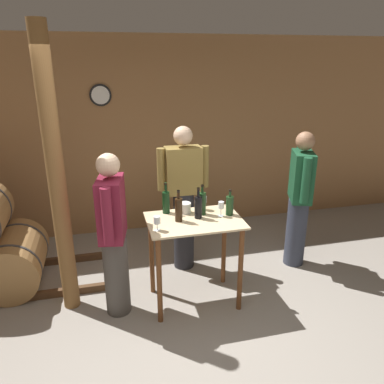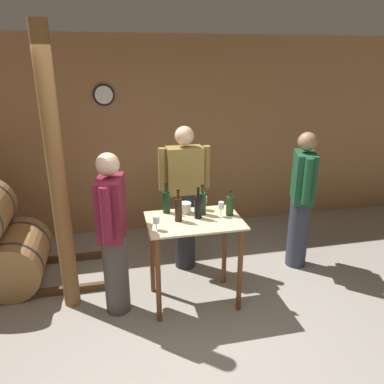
{
  "view_description": "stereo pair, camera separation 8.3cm",
  "coord_description": "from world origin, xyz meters",
  "views": [
    {
      "loc": [
        -0.66,
        -2.41,
        2.4
      ],
      "look_at": [
        0.16,
        0.91,
        1.17
      ],
      "focal_mm": 35.0,
      "sensor_mm": 36.0,
      "label": 1
    },
    {
      "loc": [
        -0.58,
        -2.43,
        2.4
      ],
      "look_at": [
        0.16,
        0.91,
        1.17
      ],
      "focal_mm": 35.0,
      "sensor_mm": 36.0,
      "label": 2
    }
  ],
  "objects": [
    {
      "name": "tasting_table",
      "position": [
        0.16,
        0.81,
        0.71
      ],
      "size": [
        0.92,
        0.62,
        0.92
      ],
      "color": "beige",
      "rests_on": "ground_plane"
    },
    {
      "name": "person_visitor_bearded",
      "position": [
        1.54,
        1.25,
        0.86
      ],
      "size": [
        0.34,
        0.56,
        1.64
      ],
      "color": "#333847",
      "rests_on": "ground_plane"
    },
    {
      "name": "wine_bottle_far_left",
      "position": [
        -0.07,
        1.04,
        1.04
      ],
      "size": [
        0.08,
        0.08,
        0.32
      ],
      "color": "black",
      "rests_on": "tasting_table"
    },
    {
      "name": "wine_bottle_center",
      "position": [
        0.21,
        0.84,
        1.04
      ],
      "size": [
        0.07,
        0.07,
        0.31
      ],
      "color": "black",
      "rests_on": "tasting_table"
    },
    {
      "name": "wine_glass_near_right",
      "position": [
        0.44,
        0.83,
        1.03
      ],
      "size": [
        0.06,
        0.06,
        0.15
      ],
      "color": "silver",
      "rests_on": "tasting_table"
    },
    {
      "name": "ground_plane",
      "position": [
        0.0,
        0.0,
        0.0
      ],
      "size": [
        14.0,
        14.0,
        0.0
      ],
      "primitive_type": "plane",
      "color": "gray"
    },
    {
      "name": "wine_bottle_far_right",
      "position": [
        0.53,
        0.84,
        1.02
      ],
      "size": [
        0.08,
        0.08,
        0.27
      ],
      "color": "#193819",
      "rests_on": "tasting_table"
    },
    {
      "name": "wine_bottle_left",
      "position": [
        0.01,
        0.81,
        1.04
      ],
      "size": [
        0.07,
        0.07,
        0.31
      ],
      "color": "black",
      "rests_on": "tasting_table"
    },
    {
      "name": "wine_glass_near_center",
      "position": [
        0.31,
        1.04,
        1.02
      ],
      "size": [
        0.07,
        0.07,
        0.14
      ],
      "color": "silver",
      "rests_on": "tasting_table"
    },
    {
      "name": "wooden_post",
      "position": [
        -1.08,
        1.03,
        1.35
      ],
      "size": [
        0.16,
        0.16,
        2.7
      ],
      "color": "brown",
      "rests_on": "ground_plane"
    },
    {
      "name": "wine_glass_near_left",
      "position": [
        -0.23,
        0.66,
        1.02
      ],
      "size": [
        0.06,
        0.06,
        0.14
      ],
      "color": "silver",
      "rests_on": "tasting_table"
    },
    {
      "name": "person_visitor_with_scarf",
      "position": [
        0.21,
        1.51,
        0.9
      ],
      "size": [
        0.59,
        0.24,
        1.71
      ],
      "color": "#232328",
      "rests_on": "ground_plane"
    },
    {
      "name": "wine_bottle_right",
      "position": [
        0.27,
        0.92,
        1.04
      ],
      "size": [
        0.08,
        0.08,
        0.31
      ],
      "color": "#193819",
      "rests_on": "tasting_table"
    },
    {
      "name": "ice_bucket",
      "position": [
        0.11,
        1.0,
        0.97
      ],
      "size": [
        0.12,
        0.12,
        0.11
      ],
      "color": "white",
      "rests_on": "tasting_table"
    },
    {
      "name": "back_wall",
      "position": [
        -0.0,
        2.74,
        1.35
      ],
      "size": [
        8.4,
        0.08,
        2.7
      ],
      "color": "#996B42",
      "rests_on": "ground_plane"
    },
    {
      "name": "person_host",
      "position": [
        -0.62,
        0.82,
        0.86
      ],
      "size": [
        0.29,
        0.58,
        1.62
      ],
      "color": "#4C4742",
      "rests_on": "ground_plane"
    }
  ]
}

